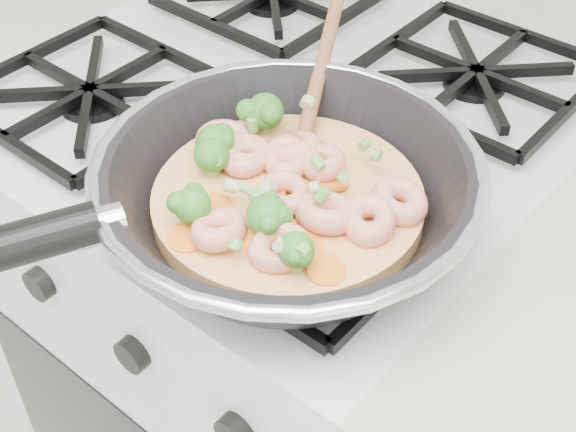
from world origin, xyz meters
The scene contains 2 objects.
stove centered at (0.00, 1.70, 0.46)m, with size 0.60×0.60×0.92m.
skillet centered at (0.15, 1.52, 0.96)m, with size 0.33×0.58×0.10m.
Camera 1 is at (0.48, 1.13, 1.40)m, focal length 49.91 mm.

